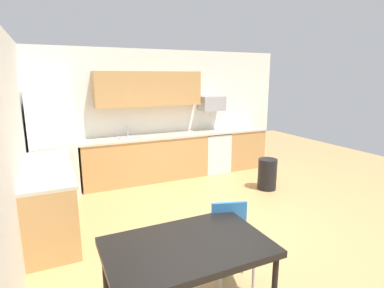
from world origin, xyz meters
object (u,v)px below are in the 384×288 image
Objects in this scene: chair_near_table at (231,237)px; microwave at (212,103)px; oven_range at (213,151)px; refrigerator at (54,146)px; trash_bin at (267,174)px; dining_table at (187,250)px.

microwave is at bearing 64.24° from chair_near_table.
chair_near_table is (-1.76, -3.54, 0.05)m from oven_range.
refrigerator is 3.40m from microwave.
oven_range is 1.07× the size of chair_near_table.
trash_bin is (0.36, -1.59, -1.25)m from microwave.
dining_table reaches higher than trash_bin.
chair_near_table is (1.58, -3.46, -0.43)m from refrigerator.
refrigerator is at bearing 159.06° from trash_bin.
refrigerator is 2.19× the size of chair_near_table.
dining_table is (-2.39, -3.94, -0.86)m from microwave.
refrigerator is 3.83m from chair_near_table.
oven_range is 1.10m from microwave.
chair_near_table is 1.42× the size of trash_bin.
oven_range is (3.34, 0.08, -0.48)m from refrigerator.
oven_range is 1.55m from trash_bin.
trash_bin is at bearing 40.37° from dining_table.
trash_bin is (0.36, -1.49, -0.16)m from oven_range.
dining_table is at bearing -75.91° from refrigerator.
chair_near_table is 2.95m from trash_bin.
microwave reaches higher than oven_range.
oven_range is 1.69× the size of microwave.
oven_range reaches higher than trash_bin.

